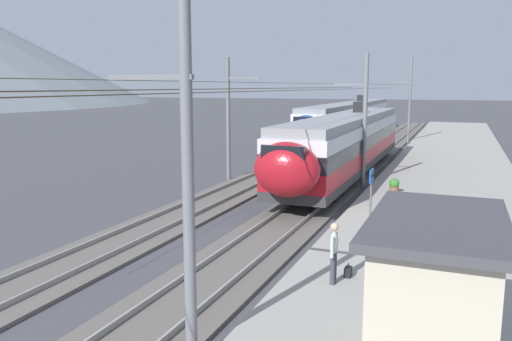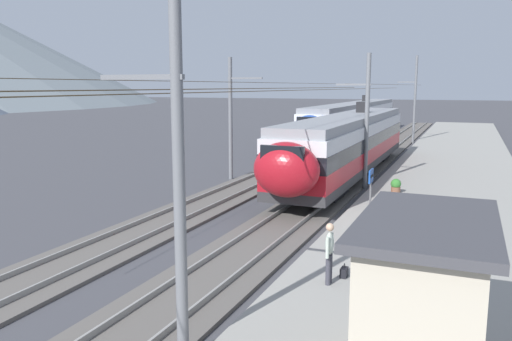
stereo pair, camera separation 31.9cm
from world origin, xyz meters
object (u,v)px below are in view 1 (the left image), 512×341
object	(u,v)px
train_near_platform	(346,142)
potted_plant_platform_edge	(394,185)
platform_sign	(371,184)
handbag_near_sign	(383,218)
platform_shelter	(434,301)
catenary_mast_mid	(363,119)
catenary_mast_far_side	(230,115)
catenary_mast_west	(182,173)
train_far_track	(350,118)
handbag_beside_passenger	(348,272)
passenger_walking	(334,250)
catenary_mast_east	(409,98)

from	to	relation	value
train_near_platform	potted_plant_platform_edge	bearing A→B (deg)	-142.58
platform_sign	potted_plant_platform_edge	world-z (taller)	platform_sign
train_near_platform	handbag_near_sign	world-z (taller)	train_near_platform
train_near_platform	platform_shelter	xyz separation A→B (m)	(-21.33, -6.12, -0.36)
catenary_mast_mid	catenary_mast_far_side	world-z (taller)	catenary_mast_mid
catenary_mast_west	handbag_near_sign	distance (m)	12.21
catenary_mast_mid	platform_shelter	world-z (taller)	catenary_mast_mid
platform_sign	platform_shelter	xyz separation A→B (m)	(-10.34, -2.79, -0.03)
catenary_mast_west	train_far_track	bearing A→B (deg)	7.57
potted_plant_platform_edge	platform_sign	bearing A→B (deg)	178.95
catenary_mast_west	platform_shelter	world-z (taller)	catenary_mast_west
catenary_mast_mid	catenary_mast_west	bearing A→B (deg)	-179.99
handbag_beside_passenger	passenger_walking	bearing A→B (deg)	157.08
handbag_near_sign	catenary_mast_mid	bearing A→B (deg)	16.71
passenger_walking	potted_plant_platform_edge	xyz separation A→B (m)	(12.91, -0.03, -0.57)
handbag_beside_passenger	catenary_mast_mid	bearing A→B (deg)	9.12
train_far_track	potted_plant_platform_edge	world-z (taller)	train_far_track
train_far_track	catenary_mast_east	size ratio (longest dim) A/B	0.75
catenary_mast_mid	platform_sign	size ratio (longest dim) A/B	21.42
catenary_mast_mid	catenary_mast_far_side	size ratio (longest dim) A/B	1.00
train_far_track	passenger_walking	bearing A→B (deg)	-168.96
catenary_mast_far_side	platform_shelter	xyz separation A→B (m)	(-18.53, -12.48, -2.00)
train_far_track	platform_sign	bearing A→B (deg)	-167.12
train_near_platform	platform_shelter	bearing A→B (deg)	-163.99
catenary_mast_east	catenary_mast_far_side	world-z (taller)	catenary_mast_east
passenger_walking	potted_plant_platform_edge	world-z (taller)	passenger_walking
handbag_near_sign	catenary_mast_far_side	bearing A→B (deg)	52.94
catenary_mast_mid	potted_plant_platform_edge	size ratio (longest dim) A/B	65.29
platform_sign	platform_shelter	distance (m)	10.71
train_far_track	catenary_mast_west	world-z (taller)	catenary_mast_west
handbag_beside_passenger	handbag_near_sign	bearing A→B (deg)	-0.41
train_near_platform	handbag_near_sign	distance (m)	11.21
catenary_mast_mid	handbag_near_sign	xyz separation A→B (m)	(-7.62, -2.29, -3.37)
catenary_mast_mid	handbag_near_sign	size ratio (longest dim) A/B	106.01
handbag_near_sign	handbag_beside_passenger	bearing A→B (deg)	179.59
catenary_mast_east	handbag_beside_passenger	world-z (taller)	catenary_mast_east
passenger_walking	catenary_mast_mid	bearing A→B (deg)	7.68
platform_sign	handbag_beside_passenger	size ratio (longest dim) A/B	5.39
catenary_mast_west	catenary_mast_east	distance (m)	43.76
train_far_track	catenary_mast_mid	xyz separation A→B (m)	(-26.61, -6.08, 1.60)
train_near_platform	handbag_beside_passenger	world-z (taller)	train_near_platform
platform_shelter	platform_sign	bearing A→B (deg)	15.10
catenary_mast_mid	platform_sign	xyz separation A→B (m)	(-8.18, -1.88, -1.94)
catenary_mast_west	handbag_near_sign	xyz separation A→B (m)	(11.48, -2.28, -3.46)
catenary_mast_east	platform_shelter	xyz separation A→B (m)	(-43.18, -4.65, -2.52)
passenger_walking	handbag_near_sign	size ratio (longest dim) A/B	3.88
catenary_mast_mid	platform_shelter	distance (m)	19.20
train_near_platform	catenary_mast_west	xyz separation A→B (m)	(-21.90, -1.45, 1.70)
catenary_mast_west	potted_plant_platform_edge	xyz separation A→B (m)	(17.40, -2.00, -3.24)
train_far_track	catenary_mast_far_side	distance (m)	26.71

